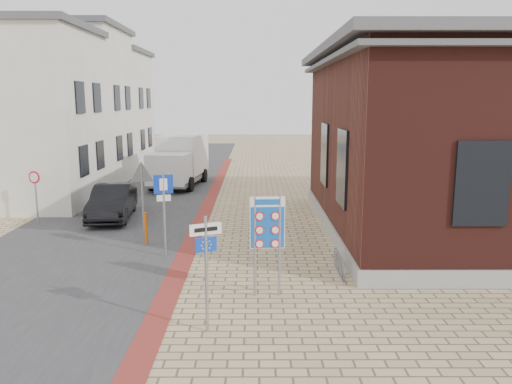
# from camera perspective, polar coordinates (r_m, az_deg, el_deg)

# --- Properties ---
(ground) EXTENTS (120.00, 120.00, 0.00)m
(ground) POSITION_cam_1_polar(r_m,az_deg,el_deg) (12.51, -1.17, -12.59)
(ground) COLOR tan
(ground) RESTS_ON ground
(road_strip) EXTENTS (7.00, 60.00, 0.02)m
(road_strip) POSITION_cam_1_polar(r_m,az_deg,el_deg) (27.55, -12.12, 0.05)
(road_strip) COLOR #38383A
(road_strip) RESTS_ON ground
(curb_strip) EXTENTS (0.60, 40.00, 0.02)m
(curb_strip) POSITION_cam_1_polar(r_m,az_deg,el_deg) (22.16, -5.89, -2.29)
(curb_strip) COLOR maroon
(curb_strip) RESTS_ON ground
(brick_building) EXTENTS (13.00, 13.00, 6.80)m
(brick_building) POSITION_cam_1_polar(r_m,az_deg,el_deg) (20.52, 25.30, 5.54)
(brick_building) COLOR gray
(brick_building) RESTS_ON ground
(townhouse_near) EXTENTS (7.40, 6.40, 8.30)m
(townhouse_near) POSITION_cam_1_polar(r_m,az_deg,el_deg) (26.05, -25.89, 7.85)
(townhouse_near) COLOR silver
(townhouse_near) RESTS_ON ground
(townhouse_mid) EXTENTS (7.40, 6.40, 9.10)m
(townhouse_mid) POSITION_cam_1_polar(r_m,az_deg,el_deg) (31.56, -21.23, 9.20)
(townhouse_mid) COLOR silver
(townhouse_mid) RESTS_ON ground
(townhouse_far) EXTENTS (7.40, 6.40, 8.30)m
(townhouse_far) POSITION_cam_1_polar(r_m,az_deg,el_deg) (37.24, -17.88, 8.89)
(townhouse_far) COLOR silver
(townhouse_far) RESTS_ON ground
(bike_rack) EXTENTS (0.08, 1.80, 0.60)m
(bike_rack) POSITION_cam_1_polar(r_m,az_deg,el_deg) (14.67, 9.50, -8.09)
(bike_rack) COLOR slate
(bike_rack) RESTS_ON ground
(sedan) EXTENTS (1.93, 4.42, 1.41)m
(sedan) POSITION_cam_1_polar(r_m,az_deg,el_deg) (21.63, -16.08, -1.10)
(sedan) COLOR black
(sedan) RESTS_ON ground
(box_truck) EXTENTS (2.90, 5.77, 2.90)m
(box_truck) POSITION_cam_1_polar(r_m,az_deg,el_deg) (28.94, -8.73, 3.63)
(box_truck) COLOR slate
(box_truck) RESTS_ON ground
(border_sign) EXTENTS (0.88, 0.11, 2.57)m
(border_sign) POSITION_cam_1_polar(r_m,az_deg,el_deg) (12.39, 1.30, -3.83)
(border_sign) COLOR gray
(border_sign) RESTS_ON ground
(essen_sign) EXTENTS (0.65, 0.31, 2.55)m
(essen_sign) POSITION_cam_1_polar(r_m,az_deg,el_deg) (10.56, -5.73, -7.27)
(essen_sign) COLOR gray
(essen_sign) RESTS_ON ground
(parking_sign) EXTENTS (0.59, 0.19, 2.71)m
(parking_sign) POSITION_cam_1_polar(r_m,az_deg,el_deg) (15.76, -10.49, -0.80)
(parking_sign) COLOR gray
(parking_sign) RESTS_ON ground
(yield_sign) EXTENTS (0.92, 0.37, 2.69)m
(yield_sign) POSITION_cam_1_polar(r_m,az_deg,el_deg) (18.18, -12.91, 1.27)
(yield_sign) COLOR gray
(yield_sign) RESTS_ON ground
(speed_sign) EXTENTS (0.49, 0.16, 2.14)m
(speed_sign) POSITION_cam_1_polar(r_m,az_deg,el_deg) (21.65, -23.89, 0.31)
(speed_sign) COLOR gray
(speed_sign) RESTS_ON ground
(bollard) EXTENTS (0.13, 0.13, 1.14)m
(bollard) POSITION_cam_1_polar(r_m,az_deg,el_deg) (17.46, -12.47, -4.12)
(bollard) COLOR #E05A0B
(bollard) RESTS_ON ground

